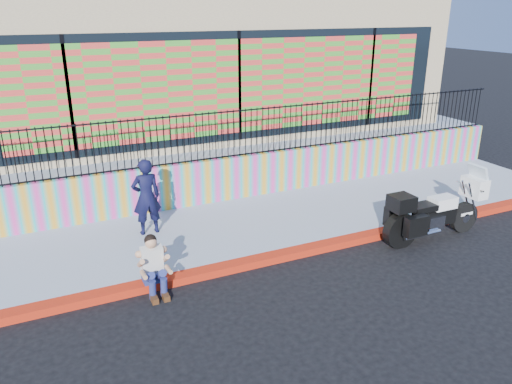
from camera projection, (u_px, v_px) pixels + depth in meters
ground at (318, 251)px, 10.46m from camera, size 90.00×90.00×0.00m
red_curb at (318, 247)px, 10.43m from camera, size 16.00×0.30×0.15m
sidewalk at (282, 219)px, 11.83m from camera, size 16.00×3.00×0.15m
mural_wall at (254, 175)px, 12.98m from camera, size 16.00×0.20×1.10m
metal_fence at (253, 132)px, 12.58m from camera, size 15.80×0.04×1.20m
elevated_platform at (192, 135)px, 17.34m from camera, size 16.00×10.00×1.25m
storefront_building at (191, 58)px, 16.24m from camera, size 14.00×8.06×4.00m
police_motorcycle at (433, 212)px, 10.76m from camera, size 2.51×0.83×1.56m
police_officer at (146, 197)px, 10.65m from camera, size 0.63×0.42×1.68m
seated_man at (155, 271)px, 8.75m from camera, size 0.54×0.71×1.06m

